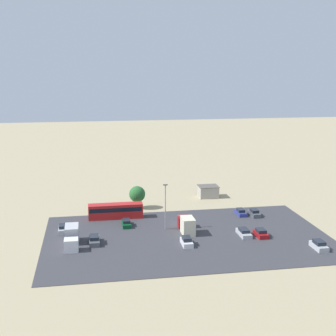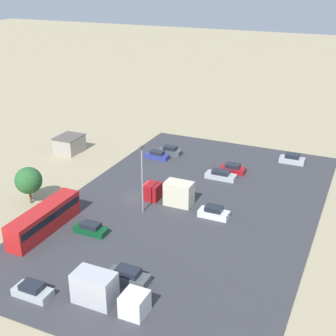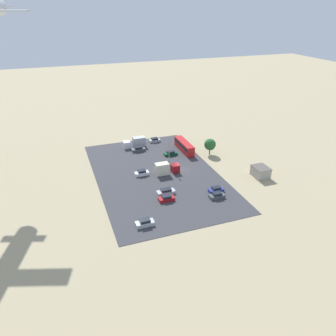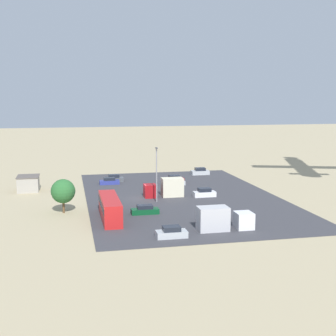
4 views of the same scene
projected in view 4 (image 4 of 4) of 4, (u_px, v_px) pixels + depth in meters
ground_plane at (139, 199)px, 83.69m from camera, size 400.00×400.00×0.00m
parking_lot_surface at (181, 197)px, 85.30m from camera, size 55.33×34.21×0.08m
shed_building at (28, 183)px, 90.24m from camera, size 5.05×4.15×2.97m
bus at (110, 207)px, 69.42m from camera, size 11.85×2.59×3.25m
parked_car_0 at (214, 217)px, 67.92m from camera, size 1.91×4.59×1.59m
parked_car_1 at (145, 210)px, 72.58m from camera, size 1.75×4.28×1.40m
parked_car_2 at (173, 182)px, 96.22m from camera, size 1.92×4.79×1.41m
parked_car_3 at (114, 179)px, 99.94m from camera, size 1.76×4.01×1.53m
parked_car_4 at (172, 233)px, 60.47m from camera, size 1.91×4.03×1.48m
parked_car_5 at (200, 172)px, 108.96m from camera, size 1.93×4.17×1.61m
parked_car_6 at (204, 193)px, 85.07m from camera, size 1.81×4.04×1.59m
parked_car_7 at (174, 179)px, 99.46m from camera, size 1.94×4.01×1.49m
parked_car_8 at (109, 181)px, 96.98m from camera, size 1.71×4.06×1.41m
parked_truck_0 at (222, 219)px, 63.75m from camera, size 2.51×7.73×3.26m
parked_truck_1 at (166, 188)px, 84.91m from camera, size 2.39×7.13×3.39m
tree_near_shed at (63, 191)px, 73.06m from camera, size 3.80×3.80×5.38m
light_pole_lot_centre at (157, 172)px, 80.04m from camera, size 0.90×0.28×9.48m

